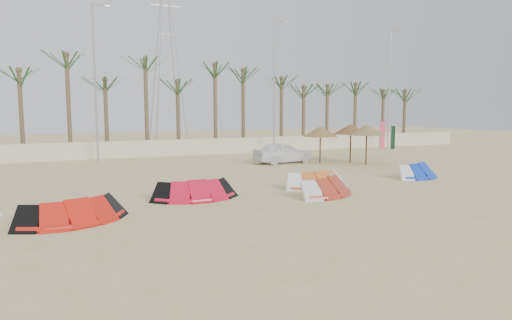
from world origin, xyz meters
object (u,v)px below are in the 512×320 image
kite_red_mid (193,188)px  car (283,153)px  kite_orange (315,179)px  kite_red_right (323,184)px  kite_blue (415,170)px  parasol_left (320,131)px  parasol_right (351,129)px  kite_red_left (73,209)px  parasol_mid (367,130)px

kite_red_mid → car: 13.25m
kite_orange → car: car is taller
kite_red_right → kite_blue: same height
kite_red_mid → parasol_left: (11.64, 8.41, 1.78)m
kite_red_right → car: 11.50m
parasol_right → car: 5.02m
kite_red_right → kite_blue: 7.60m
kite_red_left → parasol_mid: parasol_mid is taller
kite_orange → parasol_mid: parasol_mid is taller
parasol_left → car: bearing=156.2°
kite_red_left → kite_blue: bearing=9.0°
parasol_left → parasol_mid: (2.30, -2.11, 0.15)m
kite_red_left → parasol_left: parasol_left is taller
kite_orange → parasol_left: (5.53, 8.23, 1.78)m
kite_orange → parasol_left: bearing=56.1°
kite_red_left → kite_red_right: bearing=4.0°
parasol_left → parasol_right: size_ratio=0.94×
kite_red_right → kite_orange: (0.56, 1.60, -0.00)m
kite_red_right → kite_orange: same height
kite_orange → parasol_left: parasol_left is taller
parasol_mid → parasol_right: parasol_right is taller
parasol_mid → car: (-4.67, 3.16, -1.62)m
kite_red_mid → parasol_right: bearing=29.5°
kite_orange → parasol_mid: 10.12m
kite_red_left → parasol_right: 21.13m
parasol_mid → parasol_left: bearing=137.4°
kite_red_left → parasol_left: bearing=32.6°
kite_red_left → kite_red_right: size_ratio=1.01×
car → kite_red_mid: bearing=130.5°
kite_red_mid → kite_orange: bearing=1.7°
parasol_left → parasol_right: 2.18m
kite_orange → parasol_right: parasol_right is taller
parasol_right → car: size_ratio=0.63×
kite_red_right → kite_red_left: bearing=-176.0°
parasol_left → kite_orange: bearing=-123.9°
kite_red_right → parasol_left: 11.70m
kite_red_mid → parasol_mid: size_ratio=1.31×
kite_orange → parasol_left: 10.08m
kite_red_left → car: 18.28m
kite_blue → kite_red_right: bearing=-164.1°
kite_orange → kite_blue: 6.77m
parasol_mid → parasol_right: size_ratio=1.00×
kite_blue → car: 9.51m
kite_orange → parasol_right: 10.91m
kite_red_mid → parasol_left: parasol_left is taller
kite_red_right → car: (3.72, 10.88, 0.31)m
kite_red_right → parasol_mid: (8.38, 7.72, 1.93)m
kite_blue → car: (-3.59, 8.80, 0.31)m
kite_red_left → parasol_left: 19.66m
car → parasol_left: bearing=-118.9°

